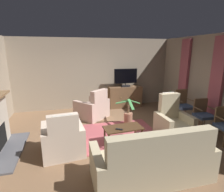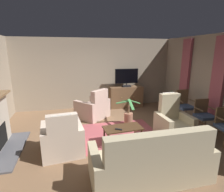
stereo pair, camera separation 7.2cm
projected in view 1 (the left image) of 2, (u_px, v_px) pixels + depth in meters
The scene contains 18 objects.
ground_plane at pixel (112, 136), 4.94m from camera, with size 6.80×6.11×0.04m, color brown.
wall_back at pixel (95, 74), 7.24m from camera, with size 6.80×0.10×2.75m, color gray.
wall_right_with_window at pixel (214, 81), 5.37m from camera, with size 0.10×6.11×2.75m, color gray.
curtain_panel_near at pixel (217, 78), 5.13m from camera, with size 0.10×0.44×2.31m, color #A34C56.
curtain_panel_far at pixel (184, 72), 6.53m from camera, with size 0.10×0.44×2.31m, color #A34C56.
rug_central at pixel (114, 134), 5.00m from camera, with size 2.40×1.77×0.01m, color #9E474C.
tv_cabinet at pixel (125, 97), 7.43m from camera, with size 1.35×0.49×0.86m.
television at pixel (126, 77), 7.18m from camera, with size 0.94×0.20×0.72m.
coffee_table at pixel (123, 129), 4.45m from camera, with size 0.97×0.54×0.43m.
tv_remote at pixel (119, 129), 4.29m from camera, with size 0.17×0.05×0.02m, color black.
sofa_floral at pixel (153, 163), 3.19m from camera, with size 2.13×0.90×1.04m.
armchair_angled_to_table at pixel (173, 124), 4.83m from camera, with size 0.81×0.81×1.16m.
armchair_near_window at pixel (93, 109), 6.21m from camera, with size 1.27×1.27×1.02m.
armchair_in_far_corner at pixel (63, 140), 4.02m from camera, with size 0.96×0.97×1.05m.
side_chair_nearest_door at pixel (203, 113), 5.21m from camera, with size 0.50×0.49×0.91m.
side_chair_far_end at pixel (183, 104), 6.07m from camera, with size 0.49×0.49×1.00m.
potted_plant_tall_palm_by_window at pixel (170, 99), 6.87m from camera, with size 0.41×0.41×0.83m.
potted_plant_leafy_by_curtain at pixel (128, 117), 5.64m from camera, with size 0.75×0.93×0.84m.
Camera 1 is at (-1.13, -4.38, 2.26)m, focal length 28.94 mm.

